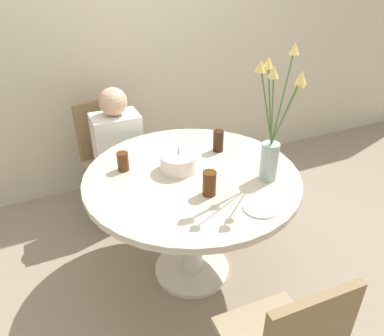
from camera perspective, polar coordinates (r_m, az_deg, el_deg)
The scene contains 11 objects.
ground_plane at distance 2.66m, azimuth 0.00°, elevation -15.23°, with size 16.00×16.00×0.00m, color gray.
wall_back at distance 3.19m, azimuth -10.50°, elevation 19.17°, with size 8.00×0.05×2.60m.
dining_table at distance 2.25m, azimuth 0.00°, elevation -4.05°, with size 1.26×1.26×0.77m.
chair_left_flank at distance 3.02m, azimuth -12.59°, elevation 2.47°, with size 0.50×0.50×0.92m.
birthday_cake at distance 2.19m, azimuth -2.07°, elevation 0.86°, with size 0.22×0.22×0.15m.
flower_vase at distance 2.02m, azimuth 12.23°, elevation 4.82°, with size 0.28×0.24×0.74m.
side_plate at distance 1.93m, azimuth 10.41°, elevation -5.95°, with size 0.18×0.18×0.01m.
drink_glass_0 at distance 1.96m, azimuth 2.65°, elevation -2.35°, with size 0.07×0.07×0.14m.
drink_glass_1 at distance 2.40m, azimuth 4.03°, elevation 4.14°, with size 0.07×0.07×0.14m.
drink_glass_2 at distance 2.22m, azimuth -10.48°, elevation 1.00°, with size 0.07×0.07×0.11m.
person_guest at distance 2.90m, azimuth -10.97°, elevation 1.12°, with size 0.34×0.24×1.08m.
Camera 1 is at (-0.75, -1.69, 1.91)m, focal length 35.00 mm.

